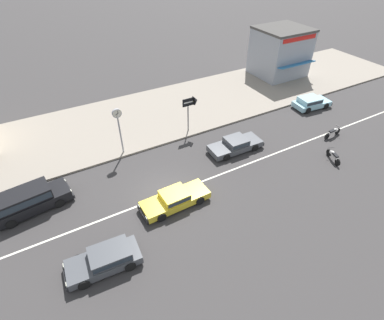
% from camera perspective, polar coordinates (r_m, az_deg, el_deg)
% --- Properties ---
extents(ground_plane, '(160.00, 160.00, 0.00)m').
position_cam_1_polar(ground_plane, '(20.42, -4.80, -6.64)').
color(ground_plane, '#383535').
extents(lane_centre_stripe, '(50.40, 0.14, 0.01)m').
position_cam_1_polar(lane_centre_stripe, '(20.42, -4.80, -6.64)').
color(lane_centre_stripe, silver).
rests_on(lane_centre_stripe, ground).
extents(kerb_strip, '(68.00, 10.00, 0.15)m').
position_cam_1_polar(kerb_strip, '(28.31, -13.91, 6.73)').
color(kerb_strip, gray).
rests_on(kerb_strip, ground).
extents(sedan_yellow_0, '(4.59, 1.83, 1.06)m').
position_cam_1_polar(sedan_yellow_0, '(19.39, -3.30, -7.36)').
color(sedan_yellow_0, yellow).
rests_on(sedan_yellow_0, ground).
extents(hatchback_dark_grey_1, '(4.02, 1.96, 1.10)m').
position_cam_1_polar(hatchback_dark_grey_1, '(17.13, -16.08, -17.59)').
color(hatchback_dark_grey_1, '#47494F').
rests_on(hatchback_dark_grey_1, ground).
extents(sedan_dark_grey_2, '(4.52, 1.92, 1.06)m').
position_cam_1_polar(sedan_dark_grey_2, '(24.22, 8.32, 2.98)').
color(sedan_dark_grey_2, '#47494F').
rests_on(sedan_dark_grey_2, ground).
extents(minivan_black_3, '(4.93, 2.31, 1.56)m').
position_cam_1_polar(minivan_black_3, '(21.46, -28.80, -6.67)').
color(minivan_black_3, black).
rests_on(minivan_black_3, ground).
extents(hatchback_pale_blue_5, '(3.86, 2.12, 1.10)m').
position_cam_1_polar(hatchback_pale_blue_5, '(32.25, 21.71, 10.21)').
color(hatchback_pale_blue_5, '#93C6D6').
rests_on(hatchback_pale_blue_5, ground).
extents(motorcycle_1, '(0.79, 1.71, 0.80)m').
position_cam_1_polar(motorcycle_1, '(25.38, 25.35, 0.72)').
color(motorcycle_1, black).
rests_on(motorcycle_1, ground).
extents(motorcycle_2, '(1.96, 0.56, 0.80)m').
position_cam_1_polar(motorcycle_2, '(28.33, 25.27, 4.82)').
color(motorcycle_2, black).
rests_on(motorcycle_2, ground).
extents(street_clock, '(0.70, 0.22, 3.83)m').
position_cam_1_polar(street_clock, '(22.86, -13.92, 7.33)').
color(street_clock, '#9E9EA3').
rests_on(street_clock, kerb_strip).
extents(arrow_signboard, '(1.39, 0.74, 3.13)m').
position_cam_1_polar(arrow_signboard, '(25.27, 0.31, 10.93)').
color(arrow_signboard, '#4C4C51').
rests_on(arrow_signboard, kerb_strip).
extents(shopfront_corner_warung, '(5.58, 5.80, 5.26)m').
position_cam_1_polar(shopfront_corner_warung, '(38.20, 16.43, 19.18)').
color(shopfront_corner_warung, '#999EA8').
rests_on(shopfront_corner_warung, kerb_strip).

